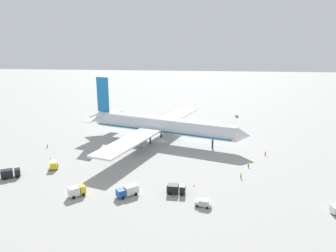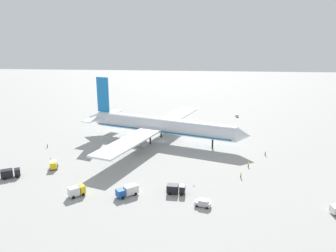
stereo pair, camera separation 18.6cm
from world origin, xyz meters
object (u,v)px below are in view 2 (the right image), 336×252
service_truck_5 (176,189)px  ground_worker_3 (241,175)px  service_truck_3 (10,173)px  traffic_cone_2 (50,158)px  airliner (160,126)px  service_truck_1 (54,164)px  ground_worker_1 (248,164)px  traffic_cone_1 (116,120)px  ground_worker_0 (47,145)px  traffic_cone_0 (194,185)px  baggage_cart_0 (237,115)px  ground_worker_2 (265,153)px  service_truck_2 (76,191)px  service_van (203,203)px  service_truck_4 (128,191)px

service_truck_5 → ground_worker_3: size_ratio=2.94×
service_truck_3 → service_truck_5: service_truck_3 is taller
service_truck_3 → ground_worker_3: (72.50, 7.13, -0.66)m
service_truck_5 → ground_worker_3: 23.36m
traffic_cone_2 → ground_worker_3: bearing=-8.4°
airliner → service_truck_1: (-31.81, -33.61, -5.42)m
ground_worker_1 → traffic_cone_1: bearing=136.3°
service_truck_1 → ground_worker_0: service_truck_1 is taller
ground_worker_0 → ground_worker_1: 78.78m
service_truck_1 → traffic_cone_0: size_ratio=9.12×
ground_worker_0 → baggage_cart_0: bearing=36.8°
baggage_cart_0 → traffic_cone_2: 104.29m
service_truck_5 → ground_worker_0: size_ratio=3.23×
baggage_cart_0 → ground_worker_2: (4.28, -61.37, 0.00)m
baggage_cart_0 → ground_worker_0: (-81.34, -60.81, 0.02)m
service_truck_3 → ground_worker_1: size_ratio=3.39×
traffic_cone_0 → service_truck_5: bearing=-134.1°
service_truck_2 → traffic_cone_0: 33.92m
service_truck_1 → ground_worker_3: (62.08, -1.51, -0.49)m
service_truck_3 → baggage_cart_0: size_ratio=1.68×
airliner → service_truck_5: bearing=-77.4°
service_truck_3 → baggage_cart_0: bearing=48.5°
airliner → ground_worker_1: bearing=-37.1°
service_truck_3 → traffic_cone_2: size_ratio=10.86×
service_truck_3 → ground_worker_0: bearing=93.3°
ground_worker_0 → service_truck_2: bearing=-55.3°
service_truck_2 → service_van: bearing=-3.8°
ground_worker_1 → ground_worker_2: (7.86, 12.03, -0.09)m
service_truck_5 → ground_worker_1: size_ratio=2.98×
ground_worker_3 → traffic_cone_0: 16.37m
airliner → traffic_cone_1: 43.53m
service_truck_5 → service_van: size_ratio=1.18×
traffic_cone_1 → traffic_cone_2: bearing=-99.3°
service_truck_3 → traffic_cone_1: bearing=79.0°
service_truck_5 → service_van: bearing=-40.9°
ground_worker_2 → traffic_cone_2: size_ratio=2.92×
ground_worker_0 → ground_worker_1: (77.77, -12.59, 0.07)m
ground_worker_2 → ground_worker_3: size_ratio=0.90×
ground_worker_0 → traffic_cone_2: (6.86, -12.18, -0.55)m
baggage_cart_0 → ground_worker_1: ground_worker_1 is taller
ground_worker_1 → service_van: bearing=-118.3°
service_truck_1 → ground_worker_2: service_truck_1 is taller
service_truck_3 → service_van: bearing=-11.4°
service_truck_5 → traffic_cone_1: service_truck_5 is taller
service_truck_1 → service_truck_2: (14.99, -18.50, 0.18)m
service_van → traffic_cone_1: (-45.87, 87.48, -0.76)m
baggage_cart_0 → service_truck_2: bearing=-118.5°
service_truck_2 → service_truck_4: bearing=6.7°
service_van → traffic_cone_2: (-55.39, 29.21, -0.76)m
service_truck_4 → baggage_cart_0: (40.04, 98.22, -0.74)m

